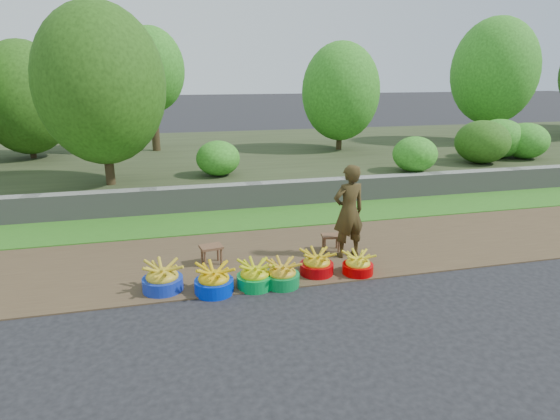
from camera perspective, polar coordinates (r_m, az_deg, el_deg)
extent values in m
plane|color=#232326|center=(6.60, 3.70, -9.31)|extent=(120.00, 120.00, 0.00)
cube|color=#4E3C27|center=(7.70, 0.89, -5.34)|extent=(80.00, 2.50, 0.02)
cube|color=#32741D|center=(9.53, -2.19, -0.95)|extent=(80.00, 1.50, 0.04)
cube|color=gray|center=(10.26, -3.18, 1.79)|extent=(80.00, 0.35, 0.55)
cube|color=#333D21|center=(15.00, -6.75, 6.27)|extent=(80.00, 10.00, 0.50)
cylinder|color=#362A17|center=(15.22, -28.04, 7.36)|extent=(0.16, 0.16, 0.94)
ellipsoid|color=#2A5C14|center=(15.11, -28.66, 11.91)|extent=(2.50, 2.50, 3.13)
cylinder|color=#362A17|center=(15.14, 7.23, 9.37)|extent=(0.18, 0.18, 1.08)
ellipsoid|color=#379022|center=(15.04, 7.41, 14.13)|extent=(2.40, 2.40, 3.01)
cylinder|color=#362A17|center=(10.83, -20.22, 6.39)|extent=(0.20, 0.20, 1.33)
ellipsoid|color=#2A5C14|center=(10.70, -21.01, 14.09)|extent=(2.65, 2.65, 3.32)
cylinder|color=#362A17|center=(18.15, 24.04, 10.00)|extent=(0.22, 0.22, 1.55)
ellipsoid|color=#379022|center=(18.08, 24.66, 15.11)|extent=(2.85, 2.85, 3.56)
cylinder|color=#362A17|center=(15.27, -15.05, 10.45)|extent=(0.24, 0.24, 1.84)
ellipsoid|color=#379022|center=(15.20, -15.49, 16.17)|extent=(2.02, 2.02, 2.53)
ellipsoid|color=#379022|center=(14.93, 25.19, 7.90)|extent=(1.38, 1.38, 1.10)
ellipsoid|color=#379022|center=(12.04, 16.13, 6.55)|extent=(1.09, 1.09, 0.87)
ellipsoid|color=#379022|center=(11.22, -7.56, 6.27)|extent=(1.03, 1.03, 0.83)
ellipsoid|color=#2A5C14|center=(13.80, 23.44, 7.63)|extent=(1.44, 1.44, 1.15)
ellipsoid|color=#379022|center=(15.09, 27.75, 7.48)|extent=(1.26, 1.26, 1.01)
cylinder|color=#142EAA|center=(6.62, -14.09, -8.79)|extent=(0.55, 0.55, 0.20)
ellipsoid|color=gold|center=(6.56, -14.18, -7.58)|extent=(0.48, 0.48, 0.31)
cylinder|color=#0027CB|center=(6.45, -8.04, -9.19)|extent=(0.53, 0.53, 0.19)
ellipsoid|color=gold|center=(6.38, -8.09, -8.00)|extent=(0.46, 0.46, 0.30)
cylinder|color=#048B37|center=(6.55, -3.09, -8.65)|extent=(0.50, 0.50, 0.18)
ellipsoid|color=#C1C410|center=(6.49, -3.11, -7.53)|extent=(0.44, 0.44, 0.29)
cylinder|color=#087933|center=(6.59, 0.25, -8.47)|extent=(0.49, 0.49, 0.18)
ellipsoid|color=gold|center=(6.54, 0.25, -7.38)|extent=(0.43, 0.43, 0.28)
cylinder|color=#A50106|center=(6.95, 4.47, -7.17)|extent=(0.50, 0.50, 0.18)
ellipsoid|color=gold|center=(6.89, 4.50, -6.11)|extent=(0.44, 0.44, 0.28)
cylinder|color=#B50002|center=(7.03, 9.44, -7.14)|extent=(0.45, 0.45, 0.16)
ellipsoid|color=yellow|center=(6.98, 9.49, -6.18)|extent=(0.40, 0.40, 0.26)
cube|color=brown|center=(7.26, -8.39, -4.48)|extent=(0.37, 0.31, 0.04)
cylinder|color=brown|center=(7.21, -9.14, -5.94)|extent=(0.04, 0.04, 0.26)
cylinder|color=brown|center=(7.27, -7.18, -5.66)|extent=(0.04, 0.04, 0.26)
cylinder|color=brown|center=(7.37, -9.49, -5.45)|extent=(0.04, 0.04, 0.26)
cylinder|color=brown|center=(7.42, -7.57, -5.19)|extent=(0.04, 0.04, 0.26)
cube|color=brown|center=(7.78, 6.24, -3.16)|extent=(0.34, 0.28, 0.04)
cylinder|color=brown|center=(7.73, 5.47, -4.32)|extent=(0.03, 0.03, 0.23)
cylinder|color=brown|center=(7.77, 7.16, -4.26)|extent=(0.03, 0.03, 0.23)
cylinder|color=brown|center=(7.88, 5.27, -3.91)|extent=(0.03, 0.03, 0.23)
cylinder|color=brown|center=(7.92, 6.93, -3.85)|extent=(0.03, 0.03, 0.23)
imported|color=black|center=(7.42, 8.38, -0.17)|extent=(0.60, 0.44, 1.50)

